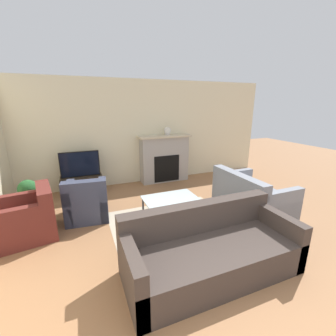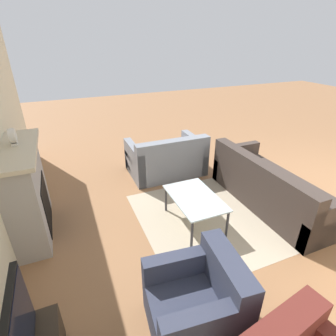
% 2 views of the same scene
% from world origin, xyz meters
% --- Properties ---
extents(ground_plane, '(20.00, 20.00, 0.00)m').
position_xyz_m(ground_plane, '(0.00, 0.00, 0.00)').
color(ground_plane, '#936642').
extents(area_rug, '(2.17, 1.82, 0.00)m').
position_xyz_m(area_rug, '(0.28, 2.50, 0.00)').
color(area_rug, '#B7A88E').
rests_on(area_rug, ground_plane).
extents(fireplace, '(1.42, 0.44, 1.28)m').
position_xyz_m(fireplace, '(1.00, 4.81, 0.67)').
color(fireplace, '#9E9993').
rests_on(fireplace, ground_plane).
extents(couch_sectional, '(2.21, 0.93, 0.82)m').
position_xyz_m(couch_sectional, '(0.25, 1.28, 0.29)').
color(couch_sectional, '#3D332D').
rests_on(couch_sectional, ground_plane).
extents(couch_loveseat, '(0.98, 1.43, 0.82)m').
position_xyz_m(couch_loveseat, '(1.92, 2.42, 0.29)').
color(couch_loveseat, gray).
rests_on(couch_loveseat, ground_plane).
extents(armchair_accent, '(0.82, 0.87, 0.82)m').
position_xyz_m(armchair_accent, '(-1.13, 3.37, 0.30)').
color(armchair_accent, '#33384C').
rests_on(armchair_accent, ground_plane).
extents(coffee_table, '(0.97, 0.62, 0.45)m').
position_xyz_m(coffee_table, '(0.28, 2.66, 0.41)').
color(coffee_table, '#333338').
rests_on(coffee_table, ground_plane).
extents(mantel_clock, '(0.18, 0.07, 0.21)m').
position_xyz_m(mantel_clock, '(1.09, 4.82, 1.39)').
color(mantel_clock, beige).
rests_on(mantel_clock, fireplace).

